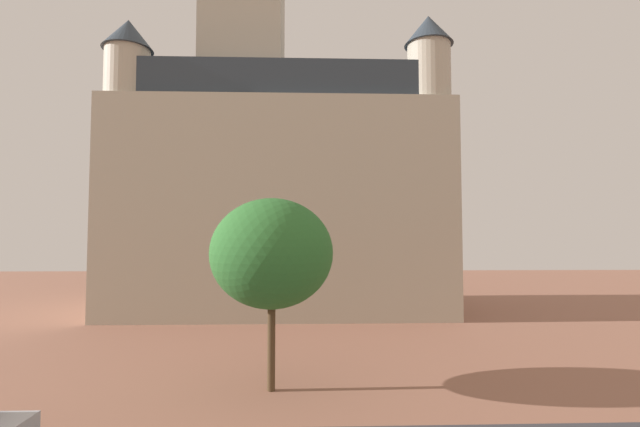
{
  "coord_description": "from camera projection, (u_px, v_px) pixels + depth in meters",
  "views": [
    {
      "loc": [
        -0.19,
        0.06,
        5.18
      ],
      "look_at": [
        0.2,
        11.56,
        5.8
      ],
      "focal_mm": 24.94,
      "sensor_mm": 36.0,
      "label": 1
    }
  ],
  "objects": [
    {
      "name": "landmark_building",
      "position": [
        275.0,
        176.0,
        32.83
      ],
      "size": [
        22.84,
        12.1,
        33.37
      ],
      "color": "#B2A893",
      "rests_on": "ground_plane"
    },
    {
      "name": "tree_curb_far",
      "position": [
        272.0,
        253.0,
        15.28
      ],
      "size": [
        4.22,
        4.22,
        6.54
      ],
      "color": "#4C3823",
      "rests_on": "ground_plane"
    }
  ]
}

